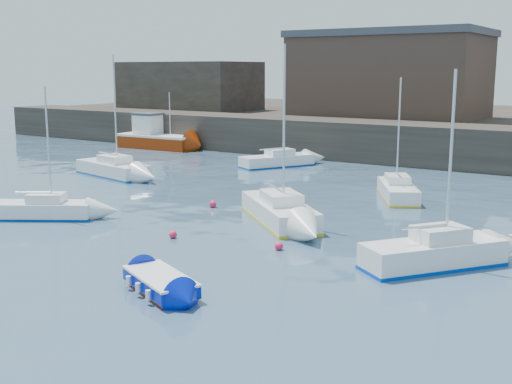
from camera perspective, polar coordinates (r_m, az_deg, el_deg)
The scene contains 16 objects.
water at distance 21.08m, azimuth -18.34°, elevation -9.18°, with size 220.00×220.00×0.00m, color #2D4760.
quay_wall at distance 50.01m, azimuth 14.57°, elevation 4.15°, with size 90.00×5.00×3.00m, color #28231E.
land_strip at distance 67.26m, azimuth 19.52°, elevation 5.43°, with size 90.00×32.00×2.80m, color #28231E.
warehouse at distance 59.28m, azimuth 11.76°, elevation 10.23°, with size 16.40×10.40×7.60m.
bldg_west at distance 69.62m, azimuth -5.93°, elevation 9.37°, with size 14.00×8.00×5.00m.
blue_dinghy at distance 20.85m, azimuth -8.50°, elevation -7.98°, with size 3.43×2.53×0.60m.
fishing_boat at distance 59.03m, azimuth -8.91°, elevation 4.83°, with size 7.75×3.19×5.05m.
sailboat_a at distance 32.35m, azimuth -18.42°, elevation -1.46°, with size 4.91×3.84×6.27m.
sailboat_b at distance 30.00m, azimuth 2.09°, elevation -1.66°, with size 6.08×5.68×8.13m.
sailboat_c at distance 24.03m, azimuth 15.53°, elevation -5.21°, with size 4.55×5.32×7.04m.
sailboat_e at distance 43.88m, azimuth -12.61°, elevation 2.06°, with size 6.48×3.27×7.98m.
sailboat_f at distance 36.25m, azimuth 12.48°, elevation 0.16°, with size 3.93×5.21×6.60m.
sailboat_h at distance 47.20m, azimuth 1.88°, elevation 2.85°, with size 4.20×5.70×7.11m.
buoy_near at distance 27.42m, azimuth -7.38°, elevation -4.08°, with size 0.34×0.34×0.34m, color #EC224D.
buoy_mid at distance 25.47m, azimuth 2.05°, elevation -5.16°, with size 0.34×0.34×0.34m, color #EC224D.
buoy_far at distance 33.29m, azimuth -3.85°, elevation -1.36°, with size 0.37×0.37×0.37m, color #EC224D.
Camera 1 is at (15.73, -12.15, 7.02)m, focal length 45.00 mm.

